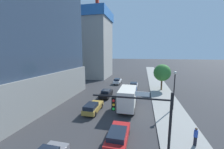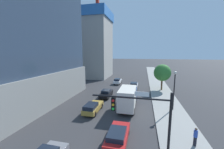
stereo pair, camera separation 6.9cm
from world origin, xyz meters
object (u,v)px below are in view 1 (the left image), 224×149
at_px(car_red, 118,136).
at_px(street_tree, 162,73).
at_px(car_gold, 93,107).
at_px(car_black, 106,93).
at_px(car_silver, 134,85).
at_px(car_white, 117,81).
at_px(construction_building, 91,41).
at_px(pedestrian_blue_shirt, 196,136).
at_px(traffic_light_pole, 142,113).
at_px(street_lamp, 174,85).
at_px(box_truck, 128,97).

bearing_deg(car_red, street_tree, 72.98).
bearing_deg(car_gold, car_black, 90.00).
relative_size(car_red, car_silver, 1.02).
bearing_deg(car_white, car_red, -79.31).
height_order(street_tree, car_silver, street_tree).
distance_m(car_white, car_black, 12.13).
distance_m(car_gold, car_white, 19.51).
height_order(construction_building, pedestrian_blue_shirt, construction_building).
height_order(car_gold, car_white, car_white).
distance_m(construction_building, car_red, 40.64).
bearing_deg(car_black, traffic_light_pole, -64.91).
bearing_deg(car_silver, traffic_light_pole, -84.59).
distance_m(construction_building, car_silver, 24.45).
height_order(street_lamp, car_red, street_lamp).
xyz_separation_m(construction_building, car_black, (11.49, -21.82, -12.06)).
height_order(traffic_light_pole, box_truck, traffic_light_pole).
relative_size(car_white, car_red, 1.03).
height_order(car_gold, car_silver, car_gold).
relative_size(traffic_light_pole, pedestrian_blue_shirt, 3.59).
bearing_deg(car_white, box_truck, -74.13).
bearing_deg(car_white, car_black, -90.00).
bearing_deg(street_lamp, pedestrian_blue_shirt, -87.75).
xyz_separation_m(car_gold, car_red, (4.82, -6.02, -0.02)).
relative_size(car_white, car_black, 1.02).
bearing_deg(traffic_light_pole, car_silver, 95.41).
xyz_separation_m(car_black, box_truck, (4.82, -4.82, 1.16)).
bearing_deg(car_black, car_white, 90.00).
height_order(street_lamp, pedestrian_blue_shirt, street_lamp).
distance_m(car_black, pedestrian_blue_shirt, 17.16).
distance_m(traffic_light_pole, car_white, 28.19).
distance_m(car_red, box_truck, 8.65).
distance_m(car_white, car_red, 25.99).
distance_m(car_black, box_truck, 6.92).
bearing_deg(street_lamp, street_tree, 91.44).
bearing_deg(traffic_light_pole, street_tree, 79.39).
bearing_deg(construction_building, car_red, -65.15).
relative_size(car_red, box_truck, 0.62).
xyz_separation_m(street_lamp, pedestrian_blue_shirt, (0.33, -8.34, -2.92)).
height_order(traffic_light_pole, street_lamp, street_lamp).
xyz_separation_m(construction_building, car_red, (16.31, -35.23, -12.02)).
bearing_deg(car_black, street_lamp, -19.39).
bearing_deg(car_gold, car_red, -51.33).
bearing_deg(street_tree, street_lamp, -88.56).
bearing_deg(car_black, box_truck, -45.01).
bearing_deg(car_silver, car_gold, -107.22).
bearing_deg(box_truck, traffic_light_pole, -77.82).
xyz_separation_m(traffic_light_pole, street_lamp, (4.51, 10.92, -0.05)).
relative_size(traffic_light_pole, car_silver, 1.38).
relative_size(street_tree, box_truck, 0.80).
distance_m(car_silver, pedestrian_blue_shirt, 21.74).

